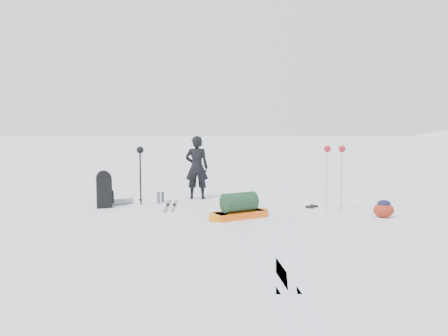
{
  "coord_description": "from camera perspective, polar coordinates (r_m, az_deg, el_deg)",
  "views": [
    {
      "loc": [
        -0.45,
        -9.64,
        1.86
      ],
      "look_at": [
        -0.23,
        0.41,
        0.95
      ],
      "focal_mm": 35.0,
      "sensor_mm": 36.0,
      "label": 1
    }
  ],
  "objects": [
    {
      "name": "ski_poles_black",
      "position": [
        10.88,
        -10.9,
        1.43
      ],
      "size": [
        0.18,
        0.2,
        1.43
      ],
      "rotation": [
        0.0,
        0.0,
        -0.26
      ],
      "color": "black",
      "rests_on": "ground"
    },
    {
      "name": "small_daypack",
      "position": [
        9.78,
        20.13,
        -5.05
      ],
      "size": [
        0.54,
        0.52,
        0.37
      ],
      "rotation": [
        0.0,
        0.0,
        -0.68
      ],
      "color": "maroon",
      "rests_on": "ground"
    },
    {
      "name": "touring_skis_grey",
      "position": [
        10.64,
        -6.94,
        -4.86
      ],
      "size": [
        0.28,
        1.63,
        0.06
      ],
      "rotation": [
        0.0,
        0.0,
        1.6
      ],
      "color": "gray",
      "rests_on": "ground"
    },
    {
      "name": "ski_tracks",
      "position": [
        10.73,
        4.45,
        -4.8
      ],
      "size": [
        3.38,
        17.97,
        0.01
      ],
      "color": "silver",
      "rests_on": "ground"
    },
    {
      "name": "pulk_sled",
      "position": [
        9.13,
        2.01,
        -5.27
      ],
      "size": [
        1.42,
        1.03,
        0.54
      ],
      "rotation": [
        0.0,
        0.0,
        0.5
      ],
      "color": "#EF5A0E",
      "rests_on": "ground"
    },
    {
      "name": "touring_skis_white",
      "position": [
        10.44,
        11.39,
        -5.1
      ],
      "size": [
        1.57,
        1.51,
        0.07
      ],
      "rotation": [
        0.0,
        0.0,
        -0.76
      ],
      "color": "silver",
      "rests_on": "ground"
    },
    {
      "name": "thermos_pair",
      "position": [
        11.09,
        -8.29,
        -3.84
      ],
      "size": [
        0.17,
        0.3,
        0.28
      ],
      "rotation": [
        0.0,
        0.0,
        0.43
      ],
      "color": "slate",
      "rests_on": "ground"
    },
    {
      "name": "skier",
      "position": [
        11.55,
        -3.58,
        0.08
      ],
      "size": [
        0.63,
        0.43,
        1.67
      ],
      "primitive_type": "imported",
      "rotation": [
        0.0,
        0.0,
        3.09
      ],
      "color": "black",
      "rests_on": "ground"
    },
    {
      "name": "expedition_rucksack",
      "position": [
        10.7,
        -15.09,
        -2.82
      ],
      "size": [
        0.79,
        0.82,
        0.88
      ],
      "rotation": [
        0.0,
        0.0,
        0.34
      ],
      "color": "black",
      "rests_on": "ground"
    },
    {
      "name": "ski_poles_silver",
      "position": [
        10.02,
        14.24,
        1.48
      ],
      "size": [
        0.47,
        0.16,
        1.49
      ],
      "rotation": [
        0.0,
        0.0,
        0.13
      ],
      "color": "#B5B8BD",
      "rests_on": "ground"
    },
    {
      "name": "rope_coil",
      "position": [
        9.42,
        1.23,
        -6.03
      ],
      "size": [
        0.69,
        0.69,
        0.06
      ],
      "rotation": [
        0.0,
        0.0,
        -0.42
      ],
      "color": "#57A4D5",
      "rests_on": "ground"
    },
    {
      "name": "ground",
      "position": [
        9.83,
        1.39,
        -5.74
      ],
      "size": [
        200.0,
        200.0,
        0.0
      ],
      "primitive_type": "plane",
      "color": "white",
      "rests_on": "ground"
    },
    {
      "name": "stuff_sack",
      "position": [
        10.19,
        0.51,
        -4.64
      ],
      "size": [
        0.4,
        0.31,
        0.25
      ],
      "rotation": [
        0.0,
        0.0,
        0.02
      ],
      "color": "black",
      "rests_on": "ground"
    }
  ]
}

